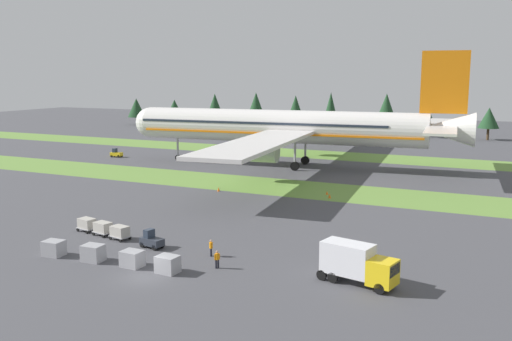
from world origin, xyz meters
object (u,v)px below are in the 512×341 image
(cargo_dolly_second, at_px, (103,228))
(ground_crew_loader, at_px, (211,247))
(pushback_tractor, at_px, (116,153))
(uld_container_1, at_px, (132,259))
(airliner, at_px, (290,127))
(cargo_dolly_third, at_px, (87,224))
(taxiway_marker_0, at_px, (330,196))
(ground_crew_marshaller, at_px, (217,259))
(taxiway_marker_1, at_px, (219,189))
(uld_container_2, at_px, (93,253))
(uld_container_0, at_px, (54,248))
(baggage_tug, at_px, (151,240))
(cargo_dolly_lead, at_px, (120,232))
(catering_truck, at_px, (357,263))
(uld_container_3, at_px, (168,264))
(taxiway_marker_2, at_px, (327,193))

(cargo_dolly_second, height_order, ground_crew_loader, ground_crew_loader)
(pushback_tractor, relative_size, uld_container_1, 1.36)
(airliner, relative_size, cargo_dolly_third, 34.37)
(ground_crew_loader, relative_size, taxiway_marker_0, 2.57)
(ground_crew_marshaller, bearing_deg, taxiway_marker_1, -107.47)
(uld_container_2, bearing_deg, ground_crew_marshaller, 15.42)
(uld_container_2, distance_m, taxiway_marker_0, 39.51)
(cargo_dolly_third, xyz_separation_m, ground_crew_loader, (17.80, -1.92, 0.03))
(uld_container_0, bearing_deg, uld_container_1, 4.05)
(baggage_tug, xyz_separation_m, uld_container_0, (-7.45, -6.43, -0.03))
(uld_container_1, bearing_deg, pushback_tractor, 129.79)
(airliner, height_order, uld_container_1, airliner)
(cargo_dolly_lead, bearing_deg, cargo_dolly_second, -90.00)
(uld_container_2, distance_m, taxiway_marker_1, 35.32)
(pushback_tractor, bearing_deg, airliner, 90.00)
(catering_truck, relative_size, taxiway_marker_1, 10.79)
(cargo_dolly_lead, xyz_separation_m, cargo_dolly_second, (-2.85, 0.56, 0.00))
(cargo_dolly_lead, distance_m, cargo_dolly_second, 2.90)
(baggage_tug, xyz_separation_m, uld_container_3, (5.88, -5.73, -0.01))
(cargo_dolly_second, bearing_deg, baggage_tug, 90.00)
(airliner, bearing_deg, catering_truck, -158.60)
(uld_container_0, bearing_deg, ground_crew_loader, 24.24)
(ground_crew_loader, bearing_deg, cargo_dolly_second, -118.09)
(catering_truck, bearing_deg, uld_container_0, -68.24)
(baggage_tug, height_order, pushback_tractor, same)
(cargo_dolly_second, bearing_deg, ground_crew_marshaller, 87.19)
(baggage_tug, distance_m, cargo_dolly_second, 7.93)
(baggage_tug, xyz_separation_m, uld_container_1, (1.86, -5.77, -0.03))
(cargo_dolly_third, bearing_deg, baggage_tug, 90.00)
(ground_crew_marshaller, bearing_deg, cargo_dolly_lead, -60.40)
(uld_container_2, height_order, uld_container_3, uld_container_2)
(baggage_tug, xyz_separation_m, uld_container_2, (-2.64, -6.09, 0.01))
(baggage_tug, height_order, uld_container_3, baggage_tug)
(ground_crew_loader, distance_m, uld_container_3, 6.04)
(pushback_tractor, bearing_deg, uld_container_1, 34.25)
(uld_container_1, bearing_deg, taxiway_marker_0, 77.99)
(cargo_dolly_third, bearing_deg, uld_container_2, 55.41)
(pushback_tractor, relative_size, uld_container_0, 1.36)
(ground_crew_marshaller, xyz_separation_m, uld_container_0, (-16.94, -3.68, -0.16))
(catering_truck, bearing_deg, taxiway_marker_2, -146.33)
(taxiway_marker_1, bearing_deg, uld_container_1, -74.61)
(ground_crew_loader, xyz_separation_m, taxiway_marker_2, (1.44, 33.53, -0.68))
(pushback_tractor, relative_size, ground_crew_marshaller, 1.56)
(cargo_dolly_third, height_order, pushback_tractor, pushback_tractor)
(airliner, distance_m, ground_crew_marshaller, 61.03)
(pushback_tractor, relative_size, uld_container_3, 1.36)
(uld_container_3, bearing_deg, ground_crew_marshaller, 39.67)
(uld_container_3, height_order, taxiway_marker_1, uld_container_3)
(cargo_dolly_third, height_order, taxiway_marker_1, cargo_dolly_third)
(baggage_tug, height_order, taxiway_marker_2, baggage_tug)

